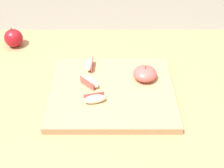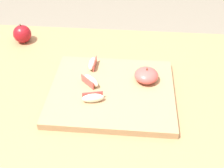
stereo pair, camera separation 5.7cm
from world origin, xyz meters
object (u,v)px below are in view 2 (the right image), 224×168
at_px(cutting_board, 112,92).
at_px(whole_apple_red_delicious, 22,34).
at_px(apple_half_skin_up, 146,75).
at_px(apple_wedge_front, 93,98).
at_px(apple_wedge_back, 90,81).
at_px(apple_wedge_left, 93,63).

height_order(cutting_board, whole_apple_red_delicious, whole_apple_red_delicious).
relative_size(apple_half_skin_up, apple_wedge_front, 1.12).
xyz_separation_m(cutting_board, apple_wedge_front, (-0.05, -0.06, 0.02)).
distance_m(apple_half_skin_up, whole_apple_red_delicious, 0.52).
bearing_deg(apple_wedge_back, apple_wedge_left, 92.98).
xyz_separation_m(cutting_board, apple_wedge_back, (-0.07, 0.02, 0.02)).
height_order(apple_half_skin_up, apple_wedge_back, apple_half_skin_up).
bearing_deg(whole_apple_red_delicious, apple_wedge_left, -29.97).
distance_m(cutting_board, apple_half_skin_up, 0.12).
height_order(cutting_board, apple_wedge_back, apple_wedge_back).
relative_size(apple_wedge_left, apple_wedge_front, 0.97).
height_order(apple_wedge_left, apple_wedge_front, same).
xyz_separation_m(apple_wedge_left, apple_wedge_back, (0.00, -0.09, 0.00)).
bearing_deg(apple_wedge_back, apple_half_skin_up, 11.06).
xyz_separation_m(apple_half_skin_up, apple_wedge_left, (-0.18, 0.06, -0.01)).
bearing_deg(apple_half_skin_up, cutting_board, -153.79).
bearing_deg(cutting_board, whole_apple_red_delicious, 143.09).
relative_size(apple_wedge_front, whole_apple_red_delicious, 0.87).
height_order(apple_half_skin_up, whole_apple_red_delicious, whole_apple_red_delicious).
bearing_deg(whole_apple_red_delicious, apple_wedge_front, -46.43).
height_order(apple_half_skin_up, apple_wedge_left, apple_half_skin_up).
bearing_deg(apple_half_skin_up, apple_wedge_front, -144.39).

